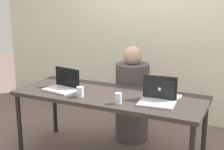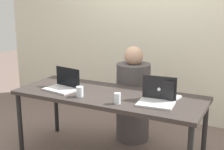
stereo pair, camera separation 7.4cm
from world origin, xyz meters
TOP-DOWN VIEW (x-y plane):
  - back_wall at (0.00, 1.43)m, footprint 5.05×0.10m
  - desk at (0.00, 0.00)m, footprint 1.94×0.75m
  - person_at_center at (0.03, 0.57)m, footprint 0.48×0.48m
  - laptop_front_right at (0.53, -0.06)m, footprint 0.35×0.29m
  - laptop_front_left at (-0.51, -0.08)m, footprint 0.37×0.28m
  - laptop_back_right at (0.54, 0.10)m, footprint 0.31×0.26m
  - water_glass_right at (0.21, -0.23)m, footprint 0.06×0.06m
  - water_glass_left at (-0.21, -0.21)m, footprint 0.07×0.07m

SIDE VIEW (x-z plane):
  - person_at_center at x=0.03m, z-range -0.06..1.07m
  - desk at x=0.00m, z-range 0.30..1.03m
  - water_glass_right at x=0.21m, z-range 0.72..0.82m
  - water_glass_left at x=-0.21m, z-range 0.72..0.82m
  - laptop_back_right at x=0.54m, z-range 0.67..0.88m
  - laptop_front_left at x=-0.51m, z-range 0.66..0.89m
  - laptop_front_right at x=0.53m, z-range 0.66..0.90m
  - back_wall at x=0.00m, z-range 0.00..2.42m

